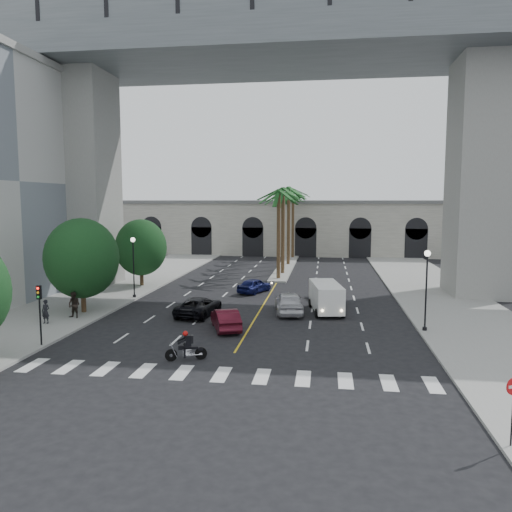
{
  "coord_description": "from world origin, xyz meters",
  "views": [
    {
      "loc": [
        4.96,
        -24.69,
        8.51
      ],
      "look_at": [
        0.66,
        6.0,
        5.04
      ],
      "focal_mm": 35.0,
      "sensor_mm": 36.0,
      "label": 1
    }
  ],
  "objects": [
    {
      "name": "ground",
      "position": [
        0.0,
        0.0,
        0.0
      ],
      "size": [
        140.0,
        140.0,
        0.0
      ],
      "primitive_type": "plane",
      "color": "black",
      "rests_on": "ground"
    },
    {
      "name": "sidewalk_left",
      "position": [
        -15.0,
        15.0,
        0.07
      ],
      "size": [
        8.0,
        100.0,
        0.15
      ],
      "primitive_type": "cube",
      "color": "gray",
      "rests_on": "ground"
    },
    {
      "name": "sidewalk_right",
      "position": [
        15.0,
        15.0,
        0.07
      ],
      "size": [
        8.0,
        100.0,
        0.15
      ],
      "primitive_type": "cube",
      "color": "gray",
      "rests_on": "ground"
    },
    {
      "name": "median",
      "position": [
        0.0,
        38.0,
        0.1
      ],
      "size": [
        2.0,
        24.0,
        0.2
      ],
      "primitive_type": "cube",
      "color": "gray",
      "rests_on": "ground"
    },
    {
      "name": "pier_building",
      "position": [
        0.0,
        55.0,
        4.27
      ],
      "size": [
        71.0,
        10.5,
        8.5
      ],
      "color": "beige",
      "rests_on": "ground"
    },
    {
      "name": "bridge",
      "position": [
        3.42,
        22.0,
        18.51
      ],
      "size": [
        75.0,
        13.0,
        26.0
      ],
      "color": "gray",
      "rests_on": "ground"
    },
    {
      "name": "palm_a",
      "position": [
        0.0,
        28.0,
        9.1
      ],
      "size": [
        3.2,
        3.2,
        10.3
      ],
      "color": "#47331E",
      "rests_on": "ground"
    },
    {
      "name": "palm_b",
      "position": [
        0.1,
        32.0,
        9.37
      ],
      "size": [
        3.2,
        3.2,
        10.6
      ],
      "color": "#47331E",
      "rests_on": "ground"
    },
    {
      "name": "palm_c",
      "position": [
        -0.2,
        36.0,
        8.91
      ],
      "size": [
        3.2,
        3.2,
        10.1
      ],
      "color": "#47331E",
      "rests_on": "ground"
    },
    {
      "name": "palm_d",
      "position": [
        0.15,
        40.0,
        9.65
      ],
      "size": [
        3.2,
        3.2,
        10.9
      ],
      "color": "#47331E",
      "rests_on": "ground"
    },
    {
      "name": "palm_e",
      "position": [
        -0.1,
        44.0,
        9.19
      ],
      "size": [
        3.2,
        3.2,
        10.4
      ],
      "color": "#47331E",
      "rests_on": "ground"
    },
    {
      "name": "palm_f",
      "position": [
        0.2,
        48.0,
        9.46
      ],
      "size": [
        3.2,
        3.2,
        10.7
      ],
      "color": "#47331E",
      "rests_on": "ground"
    },
    {
      "name": "street_tree_mid",
      "position": [
        -13.0,
        10.0,
        4.21
      ],
      "size": [
        5.44,
        5.44,
        7.21
      ],
      "color": "#382616",
      "rests_on": "ground"
    },
    {
      "name": "street_tree_far",
      "position": [
        -13.0,
        22.0,
        3.9
      ],
      "size": [
        5.04,
        5.04,
        6.68
      ],
      "color": "#382616",
      "rests_on": "ground"
    },
    {
      "name": "lamp_post_left_far",
      "position": [
        -11.4,
        16.0,
        3.22
      ],
      "size": [
        0.4,
        0.4,
        5.35
      ],
      "color": "black",
      "rests_on": "ground"
    },
    {
      "name": "lamp_post_right",
      "position": [
        11.4,
        8.0,
        3.22
      ],
      "size": [
        0.4,
        0.4,
        5.35
      ],
      "color": "black",
      "rests_on": "ground"
    },
    {
      "name": "traffic_signal_far",
      "position": [
        -11.3,
        1.5,
        2.51
      ],
      "size": [
        0.25,
        0.18,
        3.65
      ],
      "color": "black",
      "rests_on": "ground"
    },
    {
      "name": "motorcycle_rider",
      "position": [
        -2.26,
        0.41,
        0.73
      ],
      "size": [
        2.15,
        0.88,
        1.61
      ],
      "rotation": [
        0.0,
        0.0,
        0.33
      ],
      "color": "black",
      "rests_on": "ground"
    },
    {
      "name": "car_a",
      "position": [
        2.29,
        12.3,
        0.84
      ],
      "size": [
        2.68,
        5.17,
        1.68
      ],
      "primitive_type": "imported",
      "rotation": [
        0.0,
        0.0,
        3.29
      ],
      "color": "silver",
      "rests_on": "ground"
    },
    {
      "name": "car_b",
      "position": [
        -1.5,
        6.98,
        0.7
      ],
      "size": [
        2.88,
        4.5,
        1.4
      ],
      "primitive_type": "imported",
      "rotation": [
        0.0,
        0.0,
        3.5
      ],
      "color": "#480E1A",
      "rests_on": "ground"
    },
    {
      "name": "car_c",
      "position": [
        -4.28,
        10.7,
        0.69
      ],
      "size": [
        2.95,
        5.22,
        1.38
      ],
      "primitive_type": "imported",
      "rotation": [
        0.0,
        0.0,
        3.0
      ],
      "color": "black",
      "rests_on": "ground"
    },
    {
      "name": "car_d",
      "position": [
        5.1,
        17.64,
        0.66
      ],
      "size": [
        3.42,
        4.93,
        1.33
      ],
      "primitive_type": "imported",
      "rotation": [
        0.0,
        0.0,
        3.52
      ],
      "color": "#58585C",
      "rests_on": "ground"
    },
    {
      "name": "car_e",
      "position": [
        -1.5,
        20.28,
        0.68
      ],
      "size": [
        3.09,
        4.33,
        1.37
      ],
      "primitive_type": "imported",
      "rotation": [
        0.0,
        0.0,
        2.73
      ],
      "color": "#10154A",
      "rests_on": "ground"
    },
    {
      "name": "cargo_van",
      "position": [
        5.07,
        12.95,
        1.24
      ],
      "size": [
        2.78,
        5.47,
        2.23
      ],
      "rotation": [
        0.0,
        0.0,
        0.16
      ],
      "color": "white",
      "rests_on": "ground"
    },
    {
      "name": "pedestrian_a",
      "position": [
        -13.85,
        6.29,
        0.97
      ],
      "size": [
        0.64,
        0.47,
        1.63
      ],
      "primitive_type": "imported",
      "rotation": [
        0.0,
        0.0,
        -0.13
      ],
      "color": "black",
      "rests_on": "sidewalk_left"
    },
    {
      "name": "pedestrian_b",
      "position": [
        -12.72,
        8.05,
        1.09
      ],
      "size": [
        1.03,
        0.87,
        1.87
      ],
      "primitive_type": "imported",
      "rotation": [
        0.0,
        0.0,
        -0.19
      ],
      "color": "black",
      "rests_on": "sidewalk_left"
    }
  ]
}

